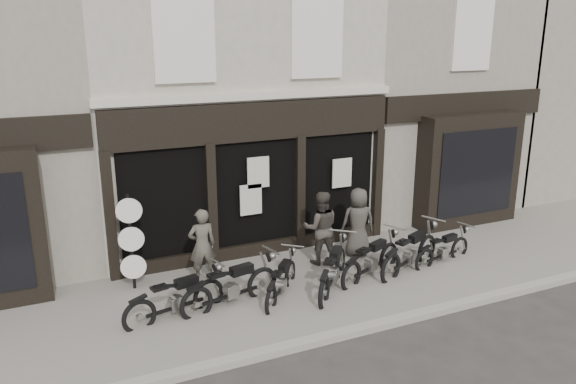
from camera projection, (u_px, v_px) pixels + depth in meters
name	position (u px, v px, depth m)	size (l,w,h in m)	color
ground_plane	(310.00, 309.00, 11.52)	(90.00, 90.00, 0.00)	#2D2B28
pavement	(292.00, 288.00, 12.29)	(30.00, 4.20, 0.12)	slate
kerb	(341.00, 334.00, 10.41)	(30.00, 0.25, 0.13)	gray
central_building	(215.00, 84.00, 15.60)	(7.30, 6.22, 8.34)	#BEB3A2
neighbour_right	(405.00, 78.00, 18.10)	(5.60, 6.73, 8.34)	gray
motorcycle_0	(176.00, 302.00, 10.91)	(2.14, 0.79, 1.04)	black
motorcycle_1	(232.00, 290.00, 11.38)	(2.24, 0.82, 1.09)	black
motorcycle_2	(281.00, 284.00, 11.79)	(1.46, 1.59, 0.93)	black
motorcycle_3	(333.00, 274.00, 12.13)	(1.72, 1.87, 1.10)	black
motorcycle_4	(371.00, 263.00, 12.73)	(2.06, 1.16, 1.05)	black
motorcycle_5	(410.00, 255.00, 13.09)	(2.21, 1.21, 1.12)	black
motorcycle_6	(443.00, 252.00, 13.52)	(1.89, 0.66, 0.91)	black
man_left	(202.00, 245.00, 12.33)	(0.61, 0.40, 1.67)	#4B473E
man_centre	(321.00, 228.00, 13.28)	(0.86, 0.67, 1.77)	#3B352F
man_right	(358.00, 222.00, 13.77)	(0.84, 0.54, 1.71)	#3D3833
advert_sign_post	(132.00, 247.00, 11.89)	(0.54, 0.35, 2.24)	black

